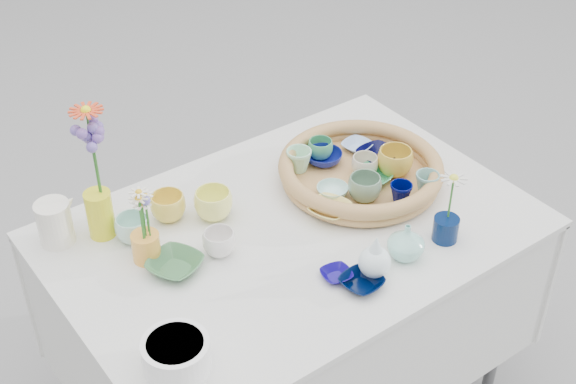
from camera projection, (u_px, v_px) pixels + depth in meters
wicker_tray at (361, 171)px, 2.30m from camera, size 0.47×0.47×0.08m
tray_ceramic_0 at (324, 157)px, 2.36m from camera, size 0.12×0.12×0.03m
tray_ceramic_1 at (377, 155)px, 2.37m from camera, size 0.11×0.11×0.03m
tray_ceramic_2 at (395, 162)px, 2.30m from camera, size 0.14×0.14×0.08m
tray_ceramic_3 at (374, 176)px, 2.29m from camera, size 0.13×0.13×0.03m
tray_ceramic_4 at (365, 188)px, 2.20m from camera, size 0.10×0.10×0.07m
tray_ceramic_5 at (332, 191)px, 2.23m from camera, size 0.12×0.12×0.03m
tray_ceramic_6 at (299, 160)px, 2.32m from camera, size 0.08×0.08×0.07m
tray_ceramic_7 at (365, 166)px, 2.30m from camera, size 0.10×0.10×0.06m
tray_ceramic_8 at (357, 146)px, 2.42m from camera, size 0.10×0.10×0.02m
tray_ceramic_9 at (401, 193)px, 2.20m from camera, size 0.08×0.08×0.06m
tray_ceramic_10 at (330, 209)px, 2.16m from camera, size 0.14×0.14×0.03m
tray_ceramic_11 at (427, 183)px, 2.23m from camera, size 0.07×0.07×0.06m
tray_ceramic_12 at (320, 149)px, 2.37m from camera, size 0.09×0.09×0.06m
loose_ceramic_0 at (168, 207)px, 2.16m from camera, size 0.11×0.11×0.08m
loose_ceramic_1 at (213, 204)px, 2.16m from camera, size 0.13×0.13×0.08m
loose_ceramic_2 at (175, 265)px, 2.00m from camera, size 0.17×0.17×0.03m
loose_ceramic_3 at (219, 243)px, 2.05m from camera, size 0.09×0.09×0.07m
loose_ceramic_4 at (336, 275)px, 1.99m from camera, size 0.09×0.09×0.02m
loose_ceramic_5 at (133, 229)px, 2.09m from camera, size 0.10×0.10×0.07m
loose_ceramic_6 at (362, 283)px, 1.96m from camera, size 0.11×0.11×0.03m
fluted_bowl at (176, 355)px, 1.73m from camera, size 0.18×0.18×0.08m
bud_vase_paleblue at (375, 255)px, 1.96m from camera, size 0.10×0.10×0.13m
bud_vase_seafoam at (406, 242)px, 2.03m from camera, size 0.12×0.12×0.10m
bud_vase_cobalt at (446, 229)px, 2.09m from camera, size 0.09×0.09×0.07m
single_daisy at (451, 198)px, 2.04m from camera, size 0.10×0.10×0.14m
tall_vase_yellow at (100, 214)px, 2.09m from camera, size 0.09×0.09×0.13m
gerbera at (93, 153)px, 1.98m from camera, size 0.12×0.12×0.26m
hydrangea at (96, 164)px, 2.00m from camera, size 0.08×0.08×0.24m
white_pitcher at (55, 223)px, 2.07m from camera, size 0.14×0.11×0.12m
daisy_cup at (146, 247)px, 2.03m from camera, size 0.09×0.09×0.08m
daisy_posy at (140, 212)px, 1.96m from camera, size 0.08×0.08×0.14m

